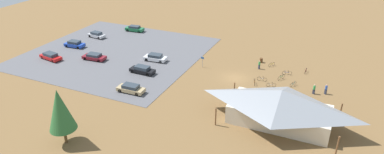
{
  "coord_description": "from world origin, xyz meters",
  "views": [
    {
      "loc": [
        -14.76,
        51.52,
        26.41
      ],
      "look_at": [
        6.11,
        4.8,
        1.2
      ],
      "focal_mm": 31.48,
      "sensor_mm": 36.0,
      "label": 1
    }
  ],
  "objects_px": {
    "car_maroon_inner_stall": "(94,57)",
    "car_silver_mid_lot": "(97,35)",
    "bicycle_silver_near_sign": "(262,79)",
    "car_red_second_row": "(51,56)",
    "car_black_end_stall": "(142,70)",
    "trash_bin": "(261,60)",
    "bike_pavilion": "(280,105)",
    "visitor_at_bikes": "(259,65)",
    "bicycle_teal_trailside": "(293,84)",
    "car_tan_back_corner": "(131,89)",
    "visitor_by_pavilion": "(314,89)",
    "bicycle_red_front_row": "(306,71)",
    "bicycle_orange_back_row": "(255,82)",
    "car_white_near_entry": "(155,57)",
    "visitor_near_lot": "(326,89)",
    "lot_sign": "(202,60)",
    "bicycle_yellow_yard_left": "(272,64)",
    "car_green_by_curb": "(135,29)",
    "car_blue_aisle_side": "(75,44)",
    "pine_west": "(60,110)",
    "bicycle_blue_yard_right": "(287,73)",
    "bicycle_white_edge_south": "(271,85)",
    "bicycle_green_lone_east": "(281,77)"
  },
  "relations": [
    {
      "from": "pine_west",
      "to": "car_white_near_entry",
      "type": "height_order",
      "value": "pine_west"
    },
    {
      "from": "bicycle_orange_back_row",
      "to": "car_maroon_inner_stall",
      "type": "height_order",
      "value": "car_maroon_inner_stall"
    },
    {
      "from": "bike_pavilion",
      "to": "car_maroon_inner_stall",
      "type": "distance_m",
      "value": 38.33
    },
    {
      "from": "car_red_second_row",
      "to": "visitor_at_bikes",
      "type": "relative_size",
      "value": 3.01
    },
    {
      "from": "bicycle_orange_back_row",
      "to": "car_tan_back_corner",
      "type": "bearing_deg",
      "value": 32.19
    },
    {
      "from": "bicycle_orange_back_row",
      "to": "bike_pavilion",
      "type": "bearing_deg",
      "value": 120.61
    },
    {
      "from": "bicycle_teal_trailside",
      "to": "bicycle_white_edge_south",
      "type": "relative_size",
      "value": 0.93
    },
    {
      "from": "trash_bin",
      "to": "car_red_second_row",
      "type": "relative_size",
      "value": 0.18
    },
    {
      "from": "bicycle_silver_near_sign",
      "to": "bicycle_blue_yard_right",
      "type": "distance_m",
      "value": 5.55
    },
    {
      "from": "bicycle_blue_yard_right",
      "to": "visitor_near_lot",
      "type": "relative_size",
      "value": 0.96
    },
    {
      "from": "bicycle_red_front_row",
      "to": "bicycle_blue_yard_right",
      "type": "height_order",
      "value": "bicycle_blue_yard_right"
    },
    {
      "from": "pine_west",
      "to": "car_maroon_inner_stall",
      "type": "bearing_deg",
      "value": -58.82
    },
    {
      "from": "car_white_near_entry",
      "to": "bike_pavilion",
      "type": "bearing_deg",
      "value": 155.81
    },
    {
      "from": "bicycle_silver_near_sign",
      "to": "car_red_second_row",
      "type": "height_order",
      "value": "car_red_second_row"
    },
    {
      "from": "car_maroon_inner_stall",
      "to": "car_blue_aisle_side",
      "type": "height_order",
      "value": "car_blue_aisle_side"
    },
    {
      "from": "bicycle_orange_back_row",
      "to": "car_red_second_row",
      "type": "height_order",
      "value": "car_red_second_row"
    },
    {
      "from": "car_maroon_inner_stall",
      "to": "car_silver_mid_lot",
      "type": "xyz_separation_m",
      "value": [
        7.97,
        -10.78,
        0.02
      ]
    },
    {
      "from": "car_red_second_row",
      "to": "car_blue_aisle_side",
      "type": "distance_m",
      "value": 7.26
    },
    {
      "from": "car_red_second_row",
      "to": "visitor_by_pavilion",
      "type": "relative_size",
      "value": 2.96
    },
    {
      "from": "bicycle_blue_yard_right",
      "to": "car_maroon_inner_stall",
      "type": "bearing_deg",
      "value": 13.56
    },
    {
      "from": "car_tan_back_corner",
      "to": "visitor_near_lot",
      "type": "xyz_separation_m",
      "value": [
        -28.85,
        -12.34,
        0.17
      ]
    },
    {
      "from": "bicycle_red_front_row",
      "to": "bicycle_orange_back_row",
      "type": "xyz_separation_m",
      "value": [
        7.35,
        8.31,
        0.03
      ]
    },
    {
      "from": "bicycle_teal_trailside",
      "to": "visitor_at_bikes",
      "type": "bearing_deg",
      "value": -32.67
    },
    {
      "from": "pine_west",
      "to": "car_blue_aisle_side",
      "type": "relative_size",
      "value": 1.72
    },
    {
      "from": "car_black_end_stall",
      "to": "visitor_by_pavilion",
      "type": "height_order",
      "value": "visitor_by_pavilion"
    },
    {
      "from": "car_blue_aisle_side",
      "to": "car_silver_mid_lot",
      "type": "height_order",
      "value": "car_blue_aisle_side"
    },
    {
      "from": "car_black_end_stall",
      "to": "bicycle_blue_yard_right",
      "type": "bearing_deg",
      "value": -157.31
    },
    {
      "from": "bicycle_orange_back_row",
      "to": "car_white_near_entry",
      "type": "height_order",
      "value": "car_white_near_entry"
    },
    {
      "from": "bicycle_teal_trailside",
      "to": "lot_sign",
      "type": "bearing_deg",
      "value": -2.76
    },
    {
      "from": "pine_west",
      "to": "car_silver_mid_lot",
      "type": "xyz_separation_m",
      "value": [
        21.8,
        -33.63,
        -4.11
      ]
    },
    {
      "from": "car_tan_back_corner",
      "to": "car_green_by_curb",
      "type": "bearing_deg",
      "value": -58.33
    },
    {
      "from": "car_black_end_stall",
      "to": "visitor_by_pavilion",
      "type": "distance_m",
      "value": 29.61
    },
    {
      "from": "trash_bin",
      "to": "car_maroon_inner_stall",
      "type": "bearing_deg",
      "value": 21.92
    },
    {
      "from": "bicycle_teal_trailside",
      "to": "car_tan_back_corner",
      "type": "distance_m",
      "value": 27.02
    },
    {
      "from": "lot_sign",
      "to": "bicycle_red_front_row",
      "type": "xyz_separation_m",
      "value": [
        -18.12,
        -5.51,
        -1.06
      ]
    },
    {
      "from": "car_tan_back_corner",
      "to": "car_silver_mid_lot",
      "type": "distance_m",
      "value": 29.17
    },
    {
      "from": "bicycle_orange_back_row",
      "to": "car_maroon_inner_stall",
      "type": "xyz_separation_m",
      "value": [
        31.61,
        2.7,
        0.32
      ]
    },
    {
      "from": "bicycle_silver_near_sign",
      "to": "visitor_by_pavilion",
      "type": "xyz_separation_m",
      "value": [
        -8.68,
        1.12,
        0.51
      ]
    },
    {
      "from": "bike_pavilion",
      "to": "visitor_at_bikes",
      "type": "bearing_deg",
      "value": -67.65
    },
    {
      "from": "bicycle_teal_trailside",
      "to": "car_silver_mid_lot",
      "type": "bearing_deg",
      "value": -7.6
    },
    {
      "from": "trash_bin",
      "to": "bicycle_silver_near_sign",
      "type": "bearing_deg",
      "value": 104.58
    },
    {
      "from": "lot_sign",
      "to": "car_silver_mid_lot",
      "type": "bearing_deg",
      "value": -10.4
    },
    {
      "from": "bicycle_silver_near_sign",
      "to": "visitor_near_lot",
      "type": "relative_size",
      "value": 0.99
    },
    {
      "from": "bicycle_silver_near_sign",
      "to": "bicycle_yellow_yard_left",
      "type": "bearing_deg",
      "value": -91.73
    },
    {
      "from": "trash_bin",
      "to": "visitor_near_lot",
      "type": "height_order",
      "value": "visitor_near_lot"
    },
    {
      "from": "car_blue_aisle_side",
      "to": "bicycle_yellow_yard_left",
      "type": "bearing_deg",
      "value": -169.76
    },
    {
      "from": "car_silver_mid_lot",
      "to": "visitor_near_lot",
      "type": "xyz_separation_m",
      "value": [
        -50.87,
        6.8,
        0.18
      ]
    },
    {
      "from": "bicycle_silver_near_sign",
      "to": "car_black_end_stall",
      "type": "distance_m",
      "value": 21.36
    },
    {
      "from": "car_white_near_entry",
      "to": "car_black_end_stall",
      "type": "relative_size",
      "value": 0.98
    },
    {
      "from": "bicycle_orange_back_row",
      "to": "bicycle_green_lone_east",
      "type": "distance_m",
      "value": 5.25
    }
  ]
}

